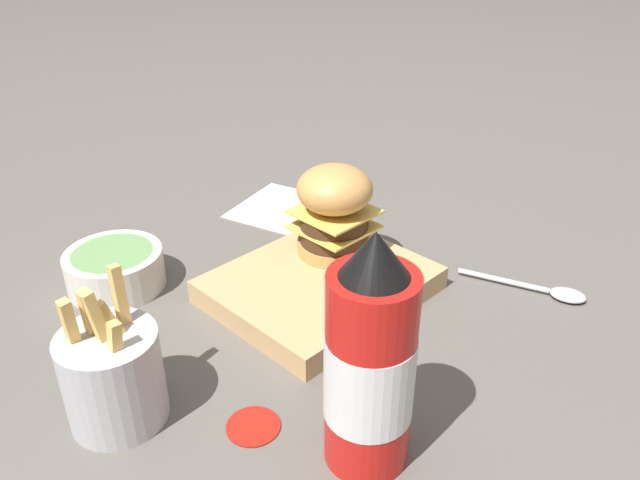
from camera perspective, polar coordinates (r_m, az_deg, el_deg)
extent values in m
plane|color=#5B5651|center=(0.81, 5.56, -5.01)|extent=(6.00, 6.00, 0.00)
cube|color=tan|center=(0.80, 0.00, -4.10)|extent=(0.26, 0.21, 0.03)
cylinder|color=tan|center=(0.84, 1.51, -0.42)|extent=(0.10, 0.10, 0.02)
cylinder|color=#422819|center=(0.83, 1.53, 0.66)|extent=(0.09, 0.09, 0.02)
cube|color=#EAC656|center=(0.82, 1.54, 1.34)|extent=(0.09, 0.09, 0.00)
cylinder|color=#422819|center=(0.82, 1.55, 2.03)|extent=(0.09, 0.09, 0.02)
cube|color=#EAC656|center=(0.81, 1.56, 2.73)|extent=(0.09, 0.09, 0.00)
ellipsoid|color=tan|center=(0.80, 1.59, 4.78)|extent=(0.10, 0.10, 0.06)
cylinder|color=red|center=(0.54, 4.53, -11.98)|extent=(0.08, 0.08, 0.19)
cylinder|color=silver|center=(0.54, 4.52, -12.29)|extent=(0.08, 0.08, 0.08)
cone|color=black|center=(0.47, 5.08, -1.31)|extent=(0.06, 0.06, 0.04)
cylinder|color=#B7B7BC|center=(0.64, -18.36, -11.85)|extent=(0.09, 0.09, 0.10)
cube|color=#E5B760|center=(0.60, -19.28, -8.09)|extent=(0.02, 0.02, 0.09)
cube|color=#E5B760|center=(0.62, -17.58, -6.37)|extent=(0.01, 0.02, 0.10)
cube|color=#E5B760|center=(0.61, -21.63, -8.23)|extent=(0.02, 0.02, 0.09)
cube|color=#E5B760|center=(0.59, -18.19, -9.84)|extent=(0.02, 0.01, 0.07)
cube|color=#E5B760|center=(0.61, -17.89, -8.12)|extent=(0.03, 0.02, 0.08)
cube|color=#E5B760|center=(0.61, -20.15, -7.48)|extent=(0.02, 0.02, 0.09)
cylinder|color=silver|center=(0.85, -18.22, -2.56)|extent=(0.12, 0.12, 0.05)
cylinder|color=#669356|center=(0.84, -18.45, -1.27)|extent=(0.10, 0.10, 0.01)
cylinder|color=silver|center=(0.86, 16.38, -3.57)|extent=(0.05, 0.11, 0.01)
ellipsoid|color=silver|center=(0.85, 21.72, -4.71)|extent=(0.04, 0.05, 0.01)
cylinder|color=#B21E14|center=(0.63, -6.12, -16.51)|extent=(0.05, 0.05, 0.00)
cube|color=beige|center=(1.02, -3.21, 2.91)|extent=(0.18, 0.18, 0.00)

